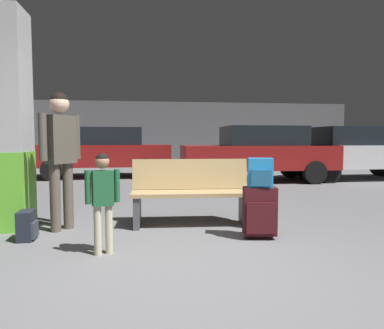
# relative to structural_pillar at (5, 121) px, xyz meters

# --- Properties ---
(ground_plane) EXTENTS (18.00, 18.00, 0.10)m
(ground_plane) POSITION_rel_structural_pillar_xyz_m (2.19, 2.18, -1.44)
(ground_plane) COLOR slate
(garage_back_wall) EXTENTS (18.00, 0.12, 2.80)m
(garage_back_wall) POSITION_rel_structural_pillar_xyz_m (2.19, 11.04, 0.01)
(garage_back_wall) COLOR #565658
(garage_back_wall) RESTS_ON ground_plane
(structural_pillar) EXTENTS (0.57, 0.57, 2.80)m
(structural_pillar) POSITION_rel_structural_pillar_xyz_m (0.00, 0.00, 0.00)
(structural_pillar) COLOR #66C633
(structural_pillar) RESTS_ON ground_plane
(bench) EXTENTS (1.63, 0.62, 0.89)m
(bench) POSITION_rel_structural_pillar_xyz_m (2.39, -0.13, -0.95)
(bench) COLOR tan
(bench) RESTS_ON ground_plane
(suitcase) EXTENTS (0.41, 0.28, 0.60)m
(suitcase) POSITION_rel_structural_pillar_xyz_m (3.10, -0.91, -1.07)
(suitcase) COLOR #471419
(suitcase) RESTS_ON ground_plane
(backpack_bright) EXTENTS (0.31, 0.24, 0.34)m
(backpack_bright) POSITION_rel_structural_pillar_xyz_m (3.10, -0.91, -0.62)
(backpack_bright) COLOR #268CD8
(backpack_bright) RESTS_ON suitcase
(child) EXTENTS (0.34, 0.20, 1.02)m
(child) POSITION_rel_structural_pillar_xyz_m (1.34, -1.24, -0.76)
(child) COLOR beige
(child) RESTS_ON ground_plane
(adult) EXTENTS (0.42, 0.48, 1.75)m
(adult) POSITION_rel_structural_pillar_xyz_m (0.72, -0.18, -0.31)
(adult) COLOR brown
(adult) RESTS_ON ground_plane
(backpack_dark_floor) EXTENTS (0.20, 0.29, 0.34)m
(backpack_dark_floor) POSITION_rel_structural_pillar_xyz_m (0.42, -0.60, -1.22)
(backpack_dark_floor) COLOR #1E232D
(backpack_dark_floor) RESTS_ON ground_plane
(parked_car_side) EXTENTS (4.10, 1.81, 1.51)m
(parked_car_side) POSITION_rel_structural_pillar_xyz_m (7.90, 4.78, -0.58)
(parked_car_side) COLOR silver
(parked_car_side) RESTS_ON ground_plane
(parked_car_far) EXTENTS (4.14, 1.88, 1.51)m
(parked_car_far) POSITION_rel_structural_pillar_xyz_m (0.55, 6.33, -0.58)
(parked_car_far) COLOR maroon
(parked_car_far) RESTS_ON ground_plane
(parked_car_near) EXTENTS (4.12, 1.83, 1.51)m
(parked_car_near) POSITION_rel_structural_pillar_xyz_m (4.91, 4.63, -0.58)
(parked_car_near) COLOR maroon
(parked_car_near) RESTS_ON ground_plane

